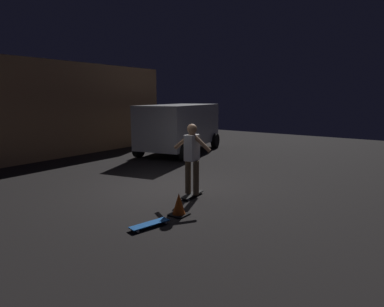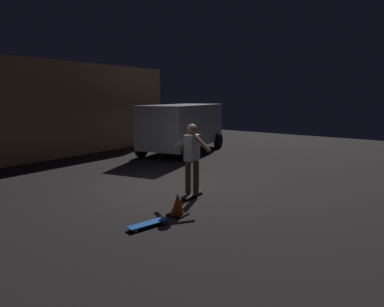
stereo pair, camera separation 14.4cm
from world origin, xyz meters
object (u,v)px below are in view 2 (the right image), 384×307
at_px(parked_van, 183,125).
at_px(skater, 192,154).
at_px(skateboard_spare, 148,224).
at_px(traffic_cone, 178,205).
at_px(skateboard_ridden, 192,195).

distance_m(parked_van, skater, 6.41).
relative_size(skateboard_spare, traffic_cone, 1.75).
bearing_deg(skater, traffic_cone, -156.48).
distance_m(skateboard_spare, traffic_cone, 0.80).
xyz_separation_m(parked_van, skater, (-4.89, -4.14, -0.12)).
distance_m(skateboard_ridden, skater, 0.98).
relative_size(skateboard_ridden, skateboard_spare, 0.99).
distance_m(parked_van, skateboard_ridden, 6.50).
relative_size(skateboard_ridden, skater, 0.48).
bearing_deg(skateboard_ridden, skateboard_spare, -167.39).
bearing_deg(skateboard_spare, skater, 12.61).
bearing_deg(traffic_cone, skateboard_ridden, 23.52).
distance_m(skateboard_ridden, traffic_cone, 1.25).
xyz_separation_m(skateboard_spare, traffic_cone, (0.79, -0.07, 0.16)).
xyz_separation_m(skater, traffic_cone, (-1.14, -0.50, -0.83)).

